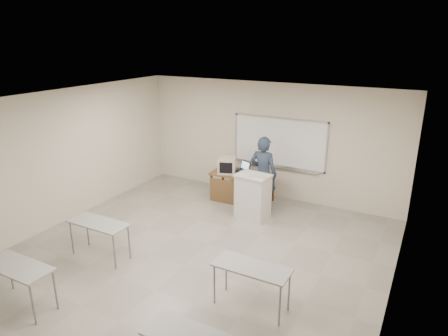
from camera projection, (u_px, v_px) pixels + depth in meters
The scene contains 10 objects.
floor at pixel (184, 265), 7.49m from camera, with size 7.00×8.00×0.01m, color gray.
whiteboard at pixel (279, 143), 10.19m from camera, with size 2.48×0.10×1.31m.
student_desks at pixel (134, 269), 6.15m from camera, with size 4.40×2.20×0.73m.
instructor_desk at pixel (241, 181), 10.15m from camera, with size 1.57×0.78×0.75m.
podium at pixel (253, 196), 9.29m from camera, with size 0.76×0.55×1.07m.
crt_monitor at pixel (227, 165), 10.19m from camera, with size 0.43×0.48×0.41m.
laptop at pixel (242, 169), 10.34m from camera, with size 0.34×0.32×0.25m.
mouse at pixel (250, 173), 10.13m from camera, with size 0.10×0.06×0.04m, color #B1B4B8.
keyboard at pixel (257, 177), 8.95m from camera, with size 0.41×0.14×0.02m, color #BBAE9A.
presenter at pixel (263, 174), 9.58m from camera, with size 0.68×0.45×1.86m, color black.
Camera 1 is at (3.76, -5.38, 4.10)m, focal length 32.00 mm.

